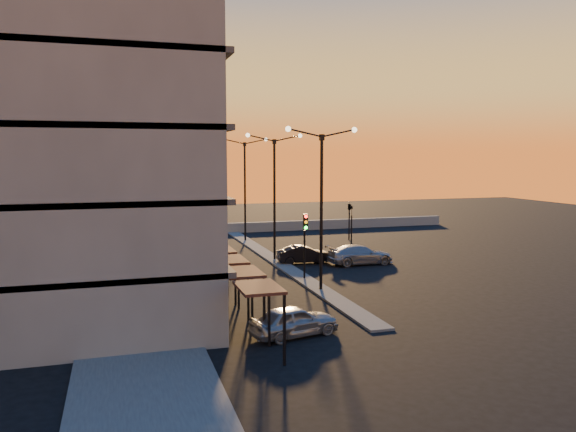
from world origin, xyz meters
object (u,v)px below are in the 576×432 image
at_px(traffic_light_main, 305,235).
at_px(car_hatchback, 294,321).
at_px(car_sedan, 304,255).
at_px(streetlamp_mid, 274,186).
at_px(car_wagon, 360,255).

distance_m(traffic_light_main, car_hatchback, 11.21).
relative_size(car_hatchback, car_sedan, 1.02).
bearing_deg(car_sedan, streetlamp_mid, 52.87).
bearing_deg(streetlamp_mid, car_hatchback, -102.93).
bearing_deg(car_sedan, car_hatchback, 165.68).
bearing_deg(traffic_light_main, car_wagon, 35.24).
relative_size(traffic_light_main, car_hatchback, 1.06).
height_order(car_hatchback, car_wagon, car_wagon).
xyz_separation_m(streetlamp_mid, car_wagon, (5.57, -3.19, -4.89)).
height_order(streetlamp_mid, car_hatchback, streetlamp_mid).
distance_m(car_hatchback, car_sedan, 16.74).
distance_m(traffic_light_main, car_sedan, 6.18).
relative_size(traffic_light_main, car_wagon, 0.87).
xyz_separation_m(streetlamp_mid, car_hatchback, (-3.99, -17.37, -4.91)).
bearing_deg(car_wagon, car_hatchback, 146.62).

